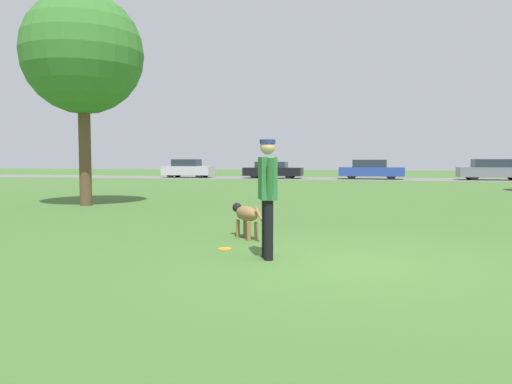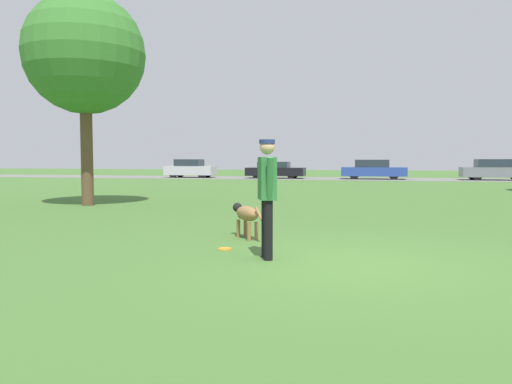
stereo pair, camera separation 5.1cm
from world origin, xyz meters
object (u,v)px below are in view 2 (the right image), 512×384
object	(u,v)px
parked_car_silver	(190,169)
parked_car_black	(275,170)
person	(267,189)
dog	(246,215)
parked_car_grey	(496,170)
frisbee	(225,249)
tree_near_left	(85,55)
parked_car_blue	(373,170)

from	to	relation	value
parked_car_silver	parked_car_black	distance (m)	6.74
person	parked_car_silver	xyz separation A→B (m)	(-12.37, 29.78, -0.31)
dog	parked_car_grey	world-z (taller)	parked_car_grey
frisbee	parked_car_black	distance (m)	29.64
frisbee	parked_car_silver	size ratio (longest dim) A/B	0.06
frisbee	tree_near_left	distance (m)	10.01
dog	frisbee	distance (m)	1.23
frisbee	parked_car_black	bearing A→B (deg)	99.38
parked_car_black	person	bearing A→B (deg)	-79.34
parked_car_silver	parked_car_black	bearing A→B (deg)	-1.08
person	parked_car_blue	world-z (taller)	person
frisbee	parked_car_silver	world-z (taller)	parked_car_silver
person	parked_car_grey	distance (m)	31.38
person	parked_car_grey	size ratio (longest dim) A/B	0.37
parked_car_silver	frisbee	bearing A→B (deg)	-69.74
frisbee	parked_car_black	xyz separation A→B (m)	(-4.83, 29.24, 0.61)
parked_car_silver	parked_car_black	world-z (taller)	parked_car_silver
parked_car_black	tree_near_left	bearing A→B (deg)	-93.71
frisbee	tree_near_left	bearing A→B (deg)	135.09
frisbee	parked_car_blue	distance (m)	29.33
parked_car_blue	parked_car_silver	bearing A→B (deg)	-179.87
parked_car_silver	tree_near_left	bearing A→B (deg)	-78.41
tree_near_left	parked_car_grey	world-z (taller)	tree_near_left
frisbee	parked_car_grey	size ratio (longest dim) A/B	0.05
person	tree_near_left	xyz separation A→B (m)	(-7.10, 6.85, 3.59)
tree_near_left	parked_car_blue	xyz separation A→B (m)	(8.64, 22.95, -3.91)
parked_car_silver	parked_car_blue	world-z (taller)	parked_car_silver
dog	parked_car_grey	xyz separation A→B (m)	(10.41, 28.13, 0.27)
dog	tree_near_left	world-z (taller)	tree_near_left
parked_car_grey	person	bearing A→B (deg)	-109.29
person	parked_car_black	xyz separation A→B (m)	(-5.63, 29.81, -0.39)
frisbee	parked_car_grey	world-z (taller)	parked_car_grey
parked_car_black	parked_car_grey	xyz separation A→B (m)	(15.29, 0.05, 0.08)
dog	parked_car_silver	distance (m)	30.36
tree_near_left	parked_car_black	size ratio (longest dim) A/B	1.48
frisbee	parked_car_blue	xyz separation A→B (m)	(2.34, 29.23, 0.68)
parked_car_silver	parked_car_grey	world-z (taller)	parked_car_grey
dog	tree_near_left	distance (m)	9.17
parked_car_silver	parked_car_grey	distance (m)	22.03
person	tree_near_left	world-z (taller)	tree_near_left
parked_car_silver	parked_car_grey	xyz separation A→B (m)	(22.03, 0.08, 0.01)
person	parked_car_black	distance (m)	30.34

